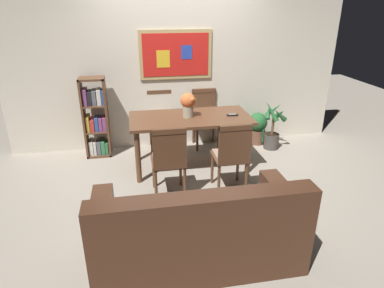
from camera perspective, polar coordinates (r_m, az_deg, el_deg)
ground_plane at (r=4.51m, az=0.02°, el=-5.83°), size 12.00×12.00×0.00m
wall_back_with_painting at (r=5.30m, az=-2.56°, el=13.48°), size 5.20×0.14×2.60m
dining_table at (r=4.58m, az=-0.27°, el=3.49°), size 1.63×0.82×0.74m
dining_chair_far_left at (r=5.33m, az=-5.38°, el=4.98°), size 0.40×0.41×0.91m
dining_chair_near_right at (r=4.00m, az=6.76°, el=-1.36°), size 0.40×0.41×0.91m
dining_chair_near_left at (r=3.88m, az=-3.95°, el=-2.07°), size 0.40×0.41×0.91m
dining_chair_far_right at (r=5.39m, az=2.20°, el=5.26°), size 0.40×0.41×0.91m
leather_couch at (r=3.05m, az=0.90°, el=-14.76°), size 1.80×0.84×0.84m
bookshelf at (r=5.18m, az=-15.96°, el=3.96°), size 0.36×0.28×1.19m
potted_ivy at (r=5.62m, az=11.04°, el=2.82°), size 0.31×0.31×0.55m
potted_palm at (r=5.45m, az=13.51°, el=2.32°), size 0.38×0.40×0.80m
flower_vase at (r=4.49m, az=-0.64°, el=6.93°), size 0.22×0.21×0.33m
tv_remote at (r=4.62m, az=6.88°, el=4.91°), size 0.16×0.05×0.02m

